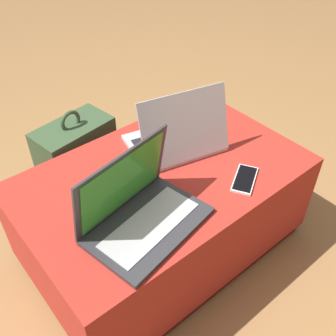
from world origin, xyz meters
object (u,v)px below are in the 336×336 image
Objects in this scene: laptop_far at (177,137)px; backpack at (78,165)px; cell_phone at (245,179)px; laptop_near at (140,211)px.

backpack is at bearing -43.95° from laptop_far.
laptop_far is 2.39× the size of cell_phone.
laptop_far is at bearing 21.55° from laptop_near.
cell_phone is at bearing -21.67° from laptop_near.
backpack is at bearing 174.64° from cell_phone.
backpack is (0.09, 0.60, -0.26)m from laptop_near.
cell_phone is 0.33× the size of backpack.
cell_phone is 0.78m from backpack.
cell_phone is (0.40, -0.08, -0.05)m from laptop_near.
laptop_near is 0.40m from laptop_far.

